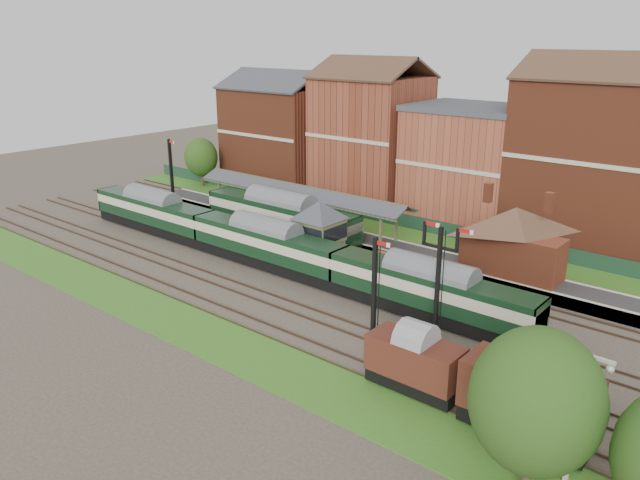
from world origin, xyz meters
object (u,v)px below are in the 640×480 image
Objects in this scene: signal_box at (319,232)px; dmu_train at (266,244)px; platform_railcar at (281,216)px; semaphore_bracket at (439,276)px; goods_van_a at (415,361)px.

dmu_train is at bearing -136.04° from signal_box.
platform_railcar is (-4.31, 6.50, 0.22)m from dmu_train.
semaphore_bracket reaches higher than signal_box.
goods_van_a is at bearing -23.48° from dmu_train.
signal_box is at bearing 159.08° from semaphore_bracket.
goods_van_a is at bearing -31.77° from platform_railcar.
goods_van_a is at bearing -35.23° from signal_box.
semaphore_bracket is 24.53m from platform_railcar.
semaphore_bracket is at bearing -7.73° from dmu_train.
platform_railcar is at bearing 158.39° from semaphore_bracket.
signal_box is 21.27m from goods_van_a.
signal_box is 4.78m from dmu_train.
signal_box reaches higher than platform_railcar.
semaphore_bracket reaches higher than dmu_train.
semaphore_bracket is (15.04, -5.75, 1.44)m from signal_box.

